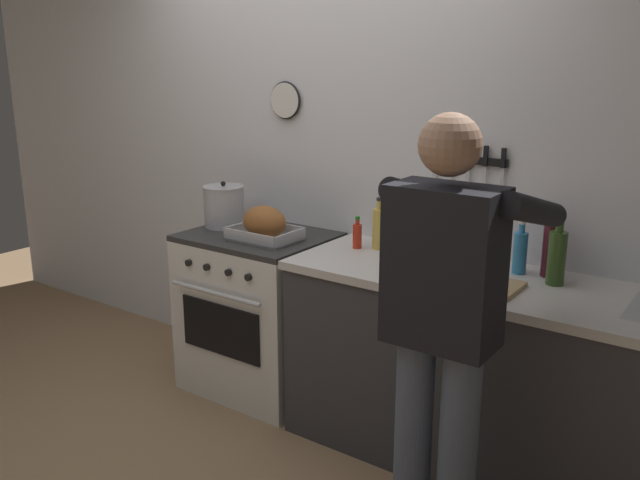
{
  "coord_description": "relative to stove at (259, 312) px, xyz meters",
  "views": [
    {
      "loc": [
        2.11,
        -1.7,
        1.83
      ],
      "look_at": [
        0.3,
        0.85,
        0.98
      ],
      "focal_mm": 37.87,
      "sensor_mm": 36.0,
      "label": 1
    }
  ],
  "objects": [
    {
      "name": "wall_back",
      "position": [
        0.22,
        0.36,
        0.85
      ],
      "size": [
        6.0,
        0.13,
        2.6
      ],
      "color": "silver",
      "rests_on": "ground"
    },
    {
      "name": "counter_block",
      "position": [
        1.43,
        0.0,
        0.01
      ],
      "size": [
        2.03,
        0.65,
        0.9
      ],
      "color": "#38383D",
      "rests_on": "ground"
    },
    {
      "name": "stove",
      "position": [
        0.0,
        0.0,
        0.0
      ],
      "size": [
        0.76,
        0.67,
        0.9
      ],
      "color": "white",
      "rests_on": "ground"
    },
    {
      "name": "person_cook",
      "position": [
        1.4,
        -0.64,
        0.5
      ],
      "size": [
        0.51,
        0.63,
        1.66
      ],
      "rotation": [
        0.0,
        0.0,
        1.79
      ],
      "color": "#4C566B",
      "rests_on": "ground"
    },
    {
      "name": "roasting_pan",
      "position": [
        0.11,
        -0.07,
        0.53
      ],
      "size": [
        0.35,
        0.26,
        0.18
      ],
      "color": "#B7B7BC",
      "rests_on": "stove"
    },
    {
      "name": "stock_pot",
      "position": [
        -0.27,
        0.03,
        0.57
      ],
      "size": [
        0.23,
        0.23,
        0.26
      ],
      "color": "#B7B7BC",
      "rests_on": "stove"
    },
    {
      "name": "cutting_board",
      "position": [
        1.31,
        -0.12,
        0.46
      ],
      "size": [
        0.36,
        0.24,
        0.02
      ],
      "primitive_type": "cube",
      "color": "tan",
      "rests_on": "counter_block"
    },
    {
      "name": "bottle_hot_sauce",
      "position": [
        0.59,
        0.08,
        0.52
      ],
      "size": [
        0.05,
        0.05,
        0.16
      ],
      "color": "red",
      "rests_on": "counter_block"
    },
    {
      "name": "bottle_dish_soap",
      "position": [
        1.39,
        0.15,
        0.55
      ],
      "size": [
        0.06,
        0.06,
        0.24
      ],
      "color": "#338CCC",
      "rests_on": "counter_block"
    },
    {
      "name": "bottle_wine_red",
      "position": [
        1.52,
        0.19,
        0.58
      ],
      "size": [
        0.08,
        0.08,
        0.32
      ],
      "color": "#47141E",
      "rests_on": "counter_block"
    },
    {
      "name": "bottle_cooking_oil",
      "position": [
        0.68,
        0.14,
        0.56
      ],
      "size": [
        0.07,
        0.07,
        0.26
      ],
      "color": "gold",
      "rests_on": "counter_block"
    },
    {
      "name": "bottle_olive_oil",
      "position": [
        1.57,
        0.09,
        0.57
      ],
      "size": [
        0.08,
        0.08,
        0.29
      ],
      "color": "#385623",
      "rests_on": "counter_block"
    }
  ]
}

